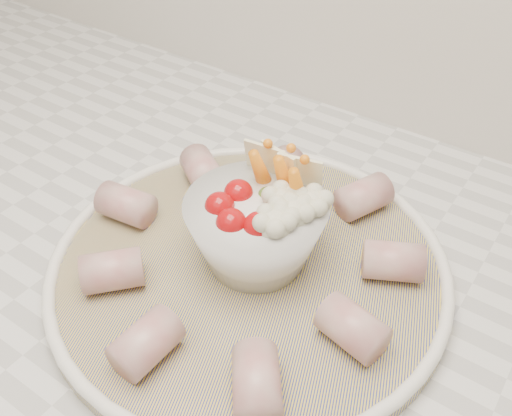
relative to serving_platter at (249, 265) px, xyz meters
The scene contains 3 objects.
serving_platter is the anchor object (origin of this frame).
veggie_bowl 0.05m from the serving_platter, 63.85° to the left, with size 0.13×0.13×0.11m.
cured_meat_rolls 0.02m from the serving_platter, ahead, with size 0.32×0.32×0.04m.
Camera 1 is at (0.21, 1.12, 1.32)m, focal length 40.00 mm.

